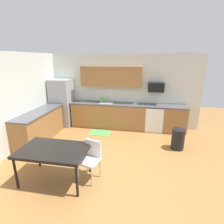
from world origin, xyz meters
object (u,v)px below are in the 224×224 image
(oven_range, at_px, (154,118))
(dining_table, at_px, (54,151))
(chair_near_table, at_px, (91,157))
(kettle, at_px, (102,100))
(refrigerator, at_px, (62,103))
(trash_bin, at_px, (178,139))
(microwave, at_px, (156,87))

(oven_range, distance_m, dining_table, 3.90)
(chair_near_table, bearing_deg, kettle, 99.17)
(chair_near_table, bearing_deg, refrigerator, 124.69)
(trash_bin, xyz_separation_m, kettle, (-2.57, 1.37, 0.72))
(refrigerator, xyz_separation_m, oven_range, (3.48, 0.08, -0.43))
(refrigerator, relative_size, dining_table, 1.27)
(trash_bin, bearing_deg, chair_near_table, -140.66)
(refrigerator, relative_size, kettle, 8.88)
(oven_range, bearing_deg, kettle, 178.52)
(dining_table, relative_size, trash_bin, 2.33)
(kettle, bearing_deg, refrigerator, -175.18)
(trash_bin, bearing_deg, oven_range, 115.65)
(dining_table, height_order, kettle, kettle)
(kettle, bearing_deg, microwave, 1.48)
(microwave, height_order, chair_near_table, microwave)
(oven_range, distance_m, kettle, 2.02)
(kettle, bearing_deg, dining_table, -94.06)
(refrigerator, bearing_deg, kettle, 4.82)
(microwave, bearing_deg, trash_bin, -65.95)
(oven_range, relative_size, trash_bin, 1.52)
(chair_near_table, bearing_deg, microwave, 65.21)
(refrigerator, distance_m, trash_bin, 4.34)
(refrigerator, distance_m, oven_range, 3.51)
(chair_near_table, height_order, kettle, kettle)
(microwave, bearing_deg, kettle, -178.52)
(refrigerator, height_order, kettle, refrigerator)
(refrigerator, bearing_deg, microwave, 2.96)
(microwave, distance_m, chair_near_table, 3.60)
(refrigerator, distance_m, dining_table, 3.41)
(chair_near_table, bearing_deg, trash_bin, 39.34)
(refrigerator, relative_size, trash_bin, 2.96)
(chair_near_table, xyz_separation_m, trash_bin, (2.08, 1.70, -0.20))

